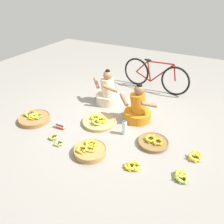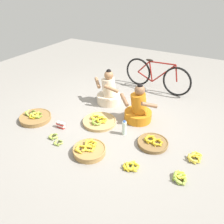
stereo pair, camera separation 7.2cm
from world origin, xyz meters
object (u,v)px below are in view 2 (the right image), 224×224
(banana_basket_mid_left, at_px, (35,117))
(loose_bananas_back_left, at_px, (55,139))
(vendor_woman_front, at_px, (138,109))
(loose_bananas_near_bicycle, at_px, (130,166))
(banana_basket_front_center, at_px, (99,121))
(banana_basket_back_center, at_px, (89,150))
(vendor_woman_behind, at_px, (109,92))
(banana_basket_front_right, at_px, (153,143))
(loose_bananas_mid_right, at_px, (180,178))
(bicycle_leaning, at_px, (156,76))
(packet_carton_stack, at_px, (61,125))
(water_bottle, at_px, (124,128))
(loose_bananas_back_right, at_px, (195,157))

(banana_basket_mid_left, relative_size, loose_bananas_back_left, 1.76)
(vendor_woman_front, height_order, loose_bananas_near_bicycle, vendor_woman_front)
(banana_basket_front_center, bearing_deg, banana_basket_back_center, -68.69)
(vendor_woman_behind, relative_size, banana_basket_front_right, 1.51)
(banana_basket_front_right, distance_m, banana_basket_back_center, 1.04)
(loose_bananas_back_left, relative_size, loose_bananas_mid_right, 1.26)
(loose_bananas_mid_right, bearing_deg, banana_basket_back_center, -173.42)
(banana_basket_front_right, relative_size, banana_basket_front_center, 0.80)
(bicycle_leaning, distance_m, loose_bananas_near_bicycle, 2.77)
(loose_bananas_back_left, bearing_deg, banana_basket_front_right, 24.62)
(vendor_woman_front, xyz_separation_m, bicycle_leaning, (-0.17, 1.46, 0.12))
(vendor_woman_behind, distance_m, loose_bananas_mid_right, 2.42)
(vendor_woman_behind, xyz_separation_m, bicycle_leaning, (0.67, 1.12, 0.12))
(banana_basket_mid_left, xyz_separation_m, packet_carton_stack, (0.61, 0.03, 0.01))
(loose_bananas_back_left, height_order, water_bottle, water_bottle)
(banana_basket_back_center, xyz_separation_m, loose_bananas_back_right, (1.48, 0.67, -0.03))
(bicycle_leaning, height_order, banana_basket_back_center, bicycle_leaning)
(vendor_woman_front, height_order, banana_basket_back_center, vendor_woman_front)
(loose_bananas_near_bicycle, bearing_deg, vendor_woman_behind, 128.68)
(loose_bananas_back_left, xyz_separation_m, loose_bananas_mid_right, (2.08, 0.17, 0.00))
(vendor_woman_front, xyz_separation_m, packet_carton_stack, (-1.12, -0.93, -0.18))
(water_bottle, bearing_deg, loose_bananas_back_left, -143.16)
(banana_basket_mid_left, distance_m, loose_bananas_back_left, 0.81)
(bicycle_leaning, relative_size, loose_bananas_back_right, 5.50)
(vendor_woman_front, distance_m, banana_basket_front_right, 0.80)
(banana_basket_mid_left, height_order, banana_basket_back_center, banana_basket_back_center)
(packet_carton_stack, bearing_deg, bicycle_leaning, 68.28)
(vendor_woman_front, bearing_deg, loose_bananas_near_bicycle, -71.20)
(packet_carton_stack, bearing_deg, vendor_woman_front, 39.82)
(banana_basket_back_center, xyz_separation_m, loose_bananas_back_left, (-0.70, -0.01, -0.03))
(banana_basket_front_right, relative_size, loose_bananas_mid_right, 1.88)
(bicycle_leaning, bearing_deg, banana_basket_back_center, -92.32)
(loose_bananas_near_bicycle, bearing_deg, packet_carton_stack, 169.15)
(bicycle_leaning, distance_m, banana_basket_back_center, 2.73)
(loose_bananas_back_left, xyz_separation_m, water_bottle, (0.95, 0.72, 0.10))
(loose_bananas_near_bicycle, distance_m, packet_carton_stack, 1.57)
(vendor_woman_behind, height_order, bicycle_leaning, vendor_woman_behind)
(banana_basket_back_center, distance_m, loose_bananas_mid_right, 1.39)
(loose_bananas_mid_right, xyz_separation_m, water_bottle, (-1.12, 0.55, 0.10))
(banana_basket_mid_left, xyz_separation_m, loose_bananas_back_right, (2.92, 0.39, -0.02))
(loose_bananas_near_bicycle, bearing_deg, bicycle_leaning, 102.31)
(banana_basket_mid_left, bearing_deg, packet_carton_stack, 2.86)
(banana_basket_front_center, relative_size, loose_bananas_back_right, 2.05)
(water_bottle, bearing_deg, banana_basket_mid_left, -166.22)
(water_bottle, bearing_deg, vendor_woman_behind, 132.70)
(bicycle_leaning, bearing_deg, loose_bananas_back_left, -106.55)
(vendor_woman_behind, xyz_separation_m, packet_carton_stack, (-0.28, -1.27, -0.18))
(vendor_woman_front, relative_size, water_bottle, 2.72)
(banana_basket_front_center, height_order, water_bottle, water_bottle)
(banana_basket_front_center, xyz_separation_m, packet_carton_stack, (-0.53, -0.47, 0.02))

